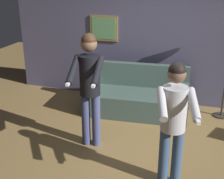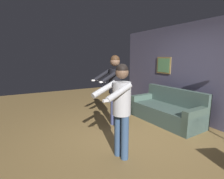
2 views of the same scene
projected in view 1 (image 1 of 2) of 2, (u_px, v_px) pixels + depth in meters
The scene contains 5 objects.
ground_plane at pixel (138, 155), 4.61m from camera, with size 12.00×12.00×0.00m, color olive.
back_wall_assembly at pixel (165, 39), 6.03m from camera, with size 6.40×0.09×2.60m.
couch at pixel (137, 98), 5.89m from camera, with size 1.96×1.00×0.87m.
person_standing_left at pixel (90, 80), 4.49m from camera, with size 0.50×0.72×1.75m.
person_standing_right at pixel (174, 116), 3.65m from camera, with size 0.54×0.66×1.61m.
Camera 1 is at (0.84, -3.87, 2.57)m, focal length 50.00 mm.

